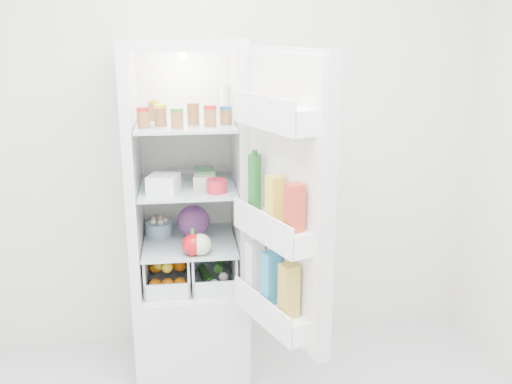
{
  "coord_description": "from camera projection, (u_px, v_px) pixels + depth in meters",
  "views": [
    {
      "loc": [
        -0.21,
        -1.72,
        1.85
      ],
      "look_at": [
        0.13,
        0.95,
        1.07
      ],
      "focal_mm": 40.0,
      "sensor_mm": 36.0,
      "label": 1
    }
  ],
  "objects": [
    {
      "name": "shelf_low",
      "position": [
        190.0,
        242.0,
        3.08
      ],
      "size": [
        0.49,
        0.53,
        0.01
      ],
      "primitive_type": "cube",
      "color": "#ADC3CA",
      "rests_on": "refrigerator"
    },
    {
      "name": "tub_green",
      "position": [
        205.0,
        176.0,
        3.02
      ],
      "size": [
        0.1,
        0.14,
        0.08
      ],
      "primitive_type": "cube",
      "rotation": [
        0.0,
        0.0,
        0.03
      ],
      "color": "#3B8346",
      "rests_on": "shelf_mid"
    },
    {
      "name": "tin_red",
      "position": [
        217.0,
        186.0,
        2.85
      ],
      "size": [
        0.13,
        0.13,
        0.07
      ],
      "primitive_type": "cylinder",
      "rotation": [
        0.0,
        0.0,
        0.36
      ],
      "color": "red",
      "rests_on": "shelf_mid"
    },
    {
      "name": "tub_cream",
      "position": [
        205.0,
        181.0,
        2.94
      ],
      "size": [
        0.12,
        0.12,
        0.06
      ],
      "primitive_type": "cube",
      "rotation": [
        0.0,
        0.0,
        -0.1
      ],
      "color": "beige",
      "rests_on": "shelf_mid"
    },
    {
      "name": "condiment_jars",
      "position": [
        181.0,
        117.0,
        2.8
      ],
      "size": [
        0.46,
        0.32,
        0.08
      ],
      "color": "#B21919",
      "rests_on": "shelf_top"
    },
    {
      "name": "salad_bag",
      "position": [
        200.0,
        244.0,
        2.87
      ],
      "size": [
        0.11,
        0.11,
        0.11
      ],
      "primitive_type": "sphere",
      "color": "beige",
      "rests_on": "shelf_low"
    },
    {
      "name": "fridge_door",
      "position": [
        284.0,
        207.0,
        2.5
      ],
      "size": [
        0.36,
        0.58,
        1.3
      ],
      "rotation": [
        0.0,
        0.0,
        1.95
      ],
      "color": "silver",
      "rests_on": "refrigerator"
    },
    {
      "name": "crisper_right",
      "position": [
        213.0,
        263.0,
        3.13
      ],
      "size": [
        0.23,
        0.46,
        0.22
      ],
      "primitive_type": null,
      "color": "silver",
      "rests_on": "refrigerator"
    },
    {
      "name": "squeeze_bottle",
      "position": [
        225.0,
        101.0,
        3.0
      ],
      "size": [
        0.06,
        0.06,
        0.18
      ],
      "primitive_type": "cylinder",
      "rotation": [
        0.0,
        0.0,
        0.17
      ],
      "color": "silver",
      "rests_on": "shelf_top"
    },
    {
      "name": "bell_pepper",
      "position": [
        193.0,
        245.0,
        2.86
      ],
      "size": [
        0.11,
        0.11,
        0.11
      ],
      "primitive_type": "sphere",
      "color": "red",
      "rests_on": "shelf_low"
    },
    {
      "name": "crisper_left",
      "position": [
        168.0,
        265.0,
        3.1
      ],
      "size": [
        0.23,
        0.46,
        0.22
      ],
      "primitive_type": null,
      "color": "silver",
      "rests_on": "refrigerator"
    },
    {
      "name": "shelf_mid",
      "position": [
        188.0,
        186.0,
        2.99
      ],
      "size": [
        0.49,
        0.53,
        0.02
      ],
      "primitive_type": "cube",
      "color": "#ADC3CA",
      "rests_on": "refrigerator"
    },
    {
      "name": "veg_pile",
      "position": [
        214.0,
        271.0,
        3.14
      ],
      "size": [
        0.16,
        0.3,
        0.1
      ],
      "color": "#1C4E1A",
      "rests_on": "refrigerator"
    },
    {
      "name": "citrus_pile",
      "position": [
        167.0,
        272.0,
        3.05
      ],
      "size": [
        0.2,
        0.24,
        0.16
      ],
      "color": "orange",
      "rests_on": "refrigerator"
    },
    {
      "name": "foil_tray",
      "position": [
        183.0,
        174.0,
        3.13
      ],
      "size": [
        0.18,
        0.16,
        0.04
      ],
      "primitive_type": "cube",
      "rotation": [
        0.0,
        0.0,
        -0.36
      ],
      "color": "#B9BABE",
      "rests_on": "shelf_mid"
    },
    {
      "name": "red_cabbage",
      "position": [
        193.0,
        221.0,
        3.11
      ],
      "size": [
        0.18,
        0.18,
        0.18
      ],
      "primitive_type": "sphere",
      "color": "#501B47",
      "rests_on": "shelf_low"
    },
    {
      "name": "tub_white",
      "position": [
        164.0,
        184.0,
        2.84
      ],
      "size": [
        0.17,
        0.17,
        0.09
      ],
      "primitive_type": "cube",
      "rotation": [
        0.0,
        0.0,
        -0.27
      ],
      "color": "white",
      "rests_on": "shelf_mid"
    },
    {
      "name": "mushroom_bowl",
      "position": [
        159.0,
        228.0,
        3.15
      ],
      "size": [
        0.17,
        0.17,
        0.07
      ],
      "primitive_type": "cylinder",
      "rotation": [
        0.0,
        0.0,
        0.2
      ],
      "color": "#92BEDA",
      "rests_on": "shelf_low"
    },
    {
      "name": "refrigerator",
      "position": [
        190.0,
        250.0,
        3.16
      ],
      "size": [
        0.6,
        0.6,
        1.8
      ],
      "color": "silver",
      "rests_on": "ground"
    },
    {
      "name": "room_walls",
      "position": [
        253.0,
        117.0,
        1.74
      ],
      "size": [
        3.02,
        3.02,
        2.61
      ],
      "color": "silver",
      "rests_on": "ground"
    },
    {
      "name": "shelf_top",
      "position": [
        185.0,
        124.0,
        2.9
      ],
      "size": [
        0.49,
        0.53,
        0.02
      ],
      "primitive_type": "cube",
      "color": "#ADC3CA",
      "rests_on": "refrigerator"
    }
  ]
}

